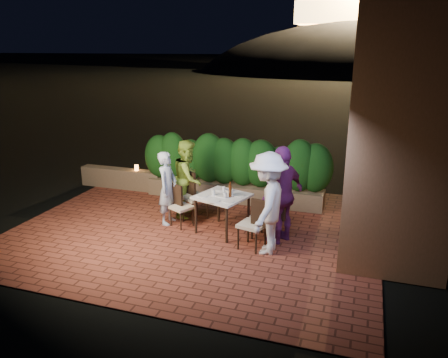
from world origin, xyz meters
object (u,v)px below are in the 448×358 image
at_px(dining_table, 222,214).
at_px(diner_green, 188,178).
at_px(chair_left_back, 194,196).
at_px(chair_right_back, 265,215).
at_px(bowl, 229,190).
at_px(chair_left_front, 182,206).
at_px(diner_white, 268,204).
at_px(diner_purple, 282,195).
at_px(beer_bottle, 230,189).
at_px(parapet_lamp, 136,168).
at_px(diner_blue, 168,188).
at_px(chair_right_front, 252,224).

xyz_separation_m(dining_table, diner_green, (-0.98, 0.63, 0.45)).
xyz_separation_m(chair_left_back, chair_right_back, (1.63, -0.50, -0.03)).
relative_size(bowl, chair_right_back, 0.16).
xyz_separation_m(chair_left_front, diner_white, (1.88, -0.59, 0.48)).
height_order(bowl, diner_purple, diner_purple).
bearing_deg(beer_bottle, chair_left_back, 151.64).
bearing_deg(diner_green, chair_left_front, -177.19).
bearing_deg(diner_green, parapet_lamp, 50.89).
relative_size(dining_table, diner_blue, 0.59).
distance_m(chair_left_back, diner_white, 2.11).
distance_m(chair_right_front, diner_blue, 2.04).
bearing_deg(bowl, diner_purple, -15.93).
xyz_separation_m(diner_blue, diner_white, (2.21, -0.66, 0.15)).
bearing_deg(beer_bottle, dining_table, 167.48).
xyz_separation_m(bowl, diner_white, (0.98, -0.86, 0.13)).
relative_size(chair_right_back, diner_white, 0.52).
xyz_separation_m(dining_table, diner_purple, (1.17, -0.04, 0.53)).
xyz_separation_m(chair_right_back, diner_green, (-1.84, 0.67, 0.35)).
relative_size(diner_blue, parapet_lamp, 10.72).
distance_m(chair_left_back, chair_right_front, 1.81).
bearing_deg(chair_right_front, diner_green, -20.33).
bearing_deg(chair_left_front, diner_purple, 25.62).
xyz_separation_m(chair_right_front, diner_purple, (0.43, 0.48, 0.43)).
bearing_deg(parapet_lamp, diner_blue, -45.79).
bearing_deg(diner_white, chair_right_back, -163.28).
bearing_deg(parapet_lamp, bowl, -27.84).
bearing_deg(beer_bottle, bowl, 112.70).
distance_m(chair_right_back, diner_blue, 2.08).
height_order(chair_right_back, diner_green, diner_green).
bearing_deg(bowl, chair_right_back, -20.77).
height_order(chair_right_back, parapet_lamp, chair_right_back).
distance_m(beer_bottle, diner_blue, 1.38).
height_order(diner_blue, diner_white, diner_white).
relative_size(diner_white, diner_purple, 0.99).
bearing_deg(diner_white, diner_blue, -105.98).
height_order(chair_left_back, diner_purple, diner_purple).
bearing_deg(bowl, diner_blue, -170.97).
bearing_deg(diner_purple, beer_bottle, -62.23).
height_order(dining_table, diner_white, diner_white).
distance_m(dining_table, parapet_lamp, 3.42).
relative_size(chair_left_back, chair_right_back, 1.07).
bearing_deg(bowl, parapet_lamp, 152.16).
distance_m(bowl, chair_left_front, 1.00).
bearing_deg(chair_right_front, diner_white, -176.73).
relative_size(beer_bottle, diner_green, 0.18).
height_order(chair_left_front, diner_white, diner_white).
height_order(diner_green, diner_white, diner_white).
bearing_deg(diner_purple, bowl, -77.72).
xyz_separation_m(chair_right_front, parapet_lamp, (-3.63, 2.35, 0.10)).
distance_m(diner_green, diner_purple, 2.25).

